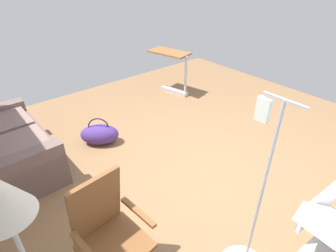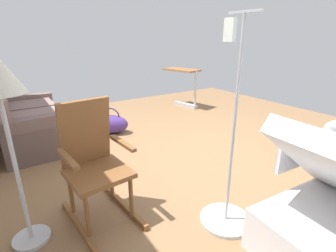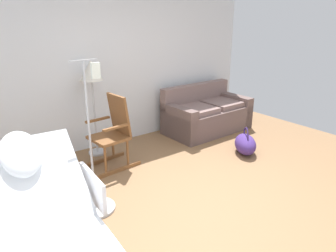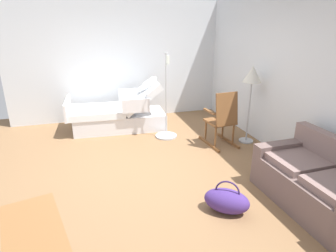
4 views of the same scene
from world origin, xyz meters
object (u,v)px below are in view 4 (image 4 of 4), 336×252
object	(u,v)px
couch	(319,185)
hospital_bed	(119,115)
floor_lamp	(252,80)
rocking_chair	(222,120)
duffel_bag	(227,201)
iv_pole	(166,125)

from	to	relation	value
couch	hospital_bed	bearing A→B (deg)	-150.59
floor_lamp	rocking_chair	bearing A→B (deg)	-88.66
couch	rocking_chair	distance (m)	2.14
floor_lamp	duffel_bag	distance (m)	2.60
hospital_bed	floor_lamp	distance (m)	2.86
duffel_bag	rocking_chair	bearing A→B (deg)	155.39
rocking_chair	iv_pole	world-z (taller)	iv_pole
couch	rocking_chair	size ratio (longest dim) A/B	1.54
hospital_bed	floor_lamp	size ratio (longest dim) A/B	1.43
hospital_bed	rocking_chair	world-z (taller)	hospital_bed
hospital_bed	duffel_bag	bearing A→B (deg)	14.55
hospital_bed	floor_lamp	world-z (taller)	floor_lamp
floor_lamp	iv_pole	xyz separation A→B (m)	(-0.69, -1.44, -0.98)
duffel_bag	iv_pole	world-z (taller)	iv_pole
floor_lamp	iv_pole	bearing A→B (deg)	-115.49
hospital_bed	iv_pole	xyz separation A→B (m)	(0.78, 0.85, -0.07)
hospital_bed	duffel_bag	size ratio (longest dim) A/B	3.32
rocking_chair	couch	bearing A→B (deg)	7.83
rocking_chair	duffel_bag	size ratio (longest dim) A/B	1.64
hospital_bed	floor_lamp	xyz separation A→B (m)	(1.46, 2.29, 0.91)
rocking_chair	iv_pole	bearing A→B (deg)	-128.29
rocking_chair	floor_lamp	size ratio (longest dim) A/B	0.71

